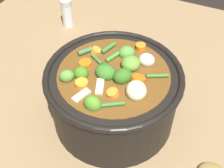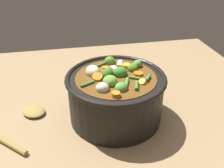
{
  "view_description": "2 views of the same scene",
  "coord_description": "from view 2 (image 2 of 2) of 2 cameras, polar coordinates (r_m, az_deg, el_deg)",
  "views": [
    {
      "loc": [
        0.37,
        0.17,
        0.53
      ],
      "look_at": [
        0.01,
        0.0,
        0.11
      ],
      "focal_mm": 46.87,
      "sensor_mm": 36.0,
      "label": 1
    },
    {
      "loc": [
        -0.58,
        0.13,
        0.46
      ],
      "look_at": [
        0.01,
        0.01,
        0.11
      ],
      "focal_mm": 40.6,
      "sensor_mm": 36.0,
      "label": 2
    }
  ],
  "objects": [
    {
      "name": "ground_plane",
      "position": [
        0.75,
        0.79,
        -7.26
      ],
      "size": [
        1.1,
        1.1,
        0.0
      ],
      "primitive_type": "plane",
      "color": "#8C704C"
    },
    {
      "name": "cooking_pot",
      "position": [
        0.71,
        0.82,
        -2.62
      ],
      "size": [
        0.28,
        0.28,
        0.16
      ],
      "color": "black",
      "rests_on": "ground_plane"
    },
    {
      "name": "wooden_spoon",
      "position": [
        0.77,
        -20.01,
        -7.8
      ],
      "size": [
        0.22,
        0.22,
        0.02
      ],
      "color": "olive",
      "rests_on": "ground_plane"
    }
  ]
}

